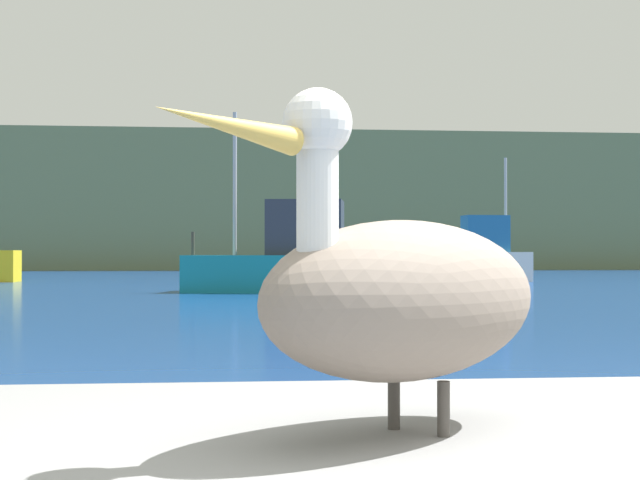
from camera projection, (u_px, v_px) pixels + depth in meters
hillside_backdrop at (235, 205)px, 76.60m from camera, size 140.00×17.82×9.81m
pelican at (402, 294)px, 2.31m from camera, size 1.05×1.00×0.78m
fishing_boat_white at (476, 258)px, 40.52m from camera, size 4.80×1.65×5.12m
fishing_boat_teal at (305, 262)px, 29.17m from camera, size 7.32×3.58×5.36m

